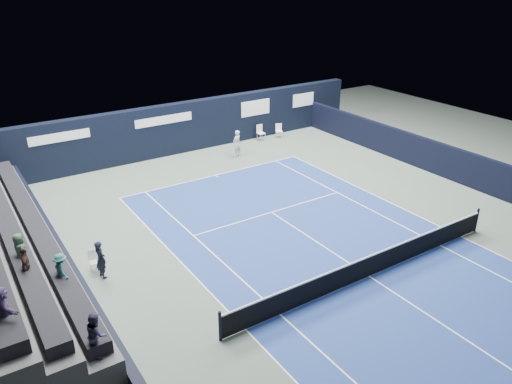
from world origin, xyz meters
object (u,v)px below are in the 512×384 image
folding_chair_back_b (279,130)px  line_judge_chair (94,259)px  tennis_player (237,143)px  tennis_net (370,265)px  folding_chair_back_a (260,130)px

folding_chair_back_b → line_judge_chair: size_ratio=1.12×
tennis_player → tennis_net: bearing=-100.8°
tennis_player → folding_chair_back_a: bearing=32.8°
folding_chair_back_a → tennis_player: 3.51m
folding_chair_back_b → folding_chair_back_a: bearing=-168.5°
folding_chair_back_a → folding_chair_back_b: folding_chair_back_a is taller
folding_chair_back_b → tennis_net: 16.97m
line_judge_chair → tennis_net: tennis_net is taller
line_judge_chair → tennis_net: 10.40m
folding_chair_back_b → tennis_net: tennis_net is taller
folding_chair_back_b → tennis_net: (-6.94, -15.48, -0.03)m
folding_chair_back_a → tennis_net: tennis_net is taller
folding_chair_back_a → tennis_net: 16.74m
folding_chair_back_a → tennis_net: bearing=-109.6°
tennis_player → line_judge_chair: bearing=-144.8°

